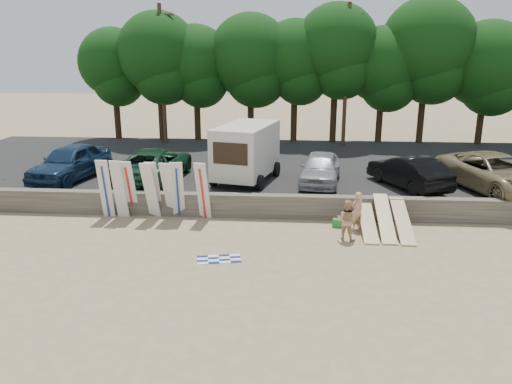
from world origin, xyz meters
The scene contains 27 objects.
ground centered at (0.00, 0.00, 0.00)m, with size 120.00×120.00×0.00m, color tan.
seawall centered at (0.00, 3.00, 0.50)m, with size 44.00×0.50×1.00m, color #6B6356.
parking_lot centered at (0.00, 10.50, 0.35)m, with size 44.00×14.50×0.70m, color #282828.
treeline centered at (1.27, 17.48, 6.37)m, with size 33.29×6.40×9.54m.
utility_poles centered at (2.00, 16.00, 5.43)m, with size 25.80×0.26×9.00m.
box_trailer centered at (-3.55, 6.35, 2.24)m, with size 3.24×4.70×2.75m.
car_0 centered at (-12.22, 5.98, 1.56)m, with size 2.04×5.07×1.73m, color #132844.
car_1 centered at (-8.07, 6.24, 1.49)m, with size 2.64×5.72×1.59m, color #163D27.
car_2 centered at (0.02, 6.14, 1.44)m, with size 1.76×4.36×1.49m, color #A4A4A9.
car_3 centered at (4.05, 5.70, 1.45)m, with size 1.59×4.57×1.51m, color black.
car_4 centered at (7.83, 5.44, 1.54)m, with size 2.77×6.01×1.67m, color #887857.
surfboard_upright_0 centered at (-9.13, 2.41, 1.28)m, with size 0.50×0.06×2.60m, color silver.
surfboard_upright_1 centered at (-8.52, 2.38, 1.28)m, with size 0.50×0.06×2.60m, color silver.
surfboard_upright_2 centered at (-8.15, 2.59, 1.26)m, with size 0.50×0.06×2.60m, color silver.
surfboard_upright_3 centered at (-7.21, 2.40, 1.25)m, with size 0.50×0.06×2.60m, color silver.
surfboard_upright_4 centered at (-7.11, 2.62, 1.25)m, with size 0.50×0.06×2.60m, color silver.
surfboard_upright_5 centered at (-6.42, 2.51, 1.25)m, with size 0.50×0.06×2.60m, color silver.
surfboard_upright_6 centered at (-6.07, 2.51, 1.26)m, with size 0.50×0.06×2.60m, color silver.
surfboard_upright_7 centered at (-5.00, 2.45, 1.27)m, with size 0.50×0.06×2.60m, color silver.
surfboard_low_0 centered at (1.67, 1.59, 0.46)m, with size 0.56×3.00×0.07m, color #D7BB88.
surfboard_low_1 centered at (2.33, 1.57, 0.58)m, with size 0.56×3.00×0.07m, color #D7BB88.
surfboard_low_2 centered at (3.00, 1.52, 0.52)m, with size 0.56×3.00×0.07m, color #D7BB88.
beachgoer_a centered at (1.27, 1.82, 0.77)m, with size 0.56×0.37×1.55m, color tan.
beachgoer_b centered at (0.76, 0.65, 0.78)m, with size 0.76×0.59×1.57m, color tan.
cooler centered at (0.56, 2.04, 0.16)m, with size 0.38×0.30×0.32m, color #238231.
gear_bag centered at (2.52, 2.40, 0.11)m, with size 0.30×0.25×0.22m, color #CB5117.
beach_towel centered at (-3.76, -1.54, 0.01)m, with size 1.50×1.50×0.00m, color white.
Camera 1 is at (-1.30, -17.17, 6.99)m, focal length 35.00 mm.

